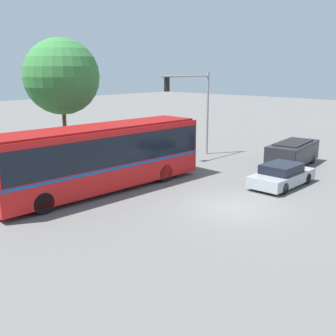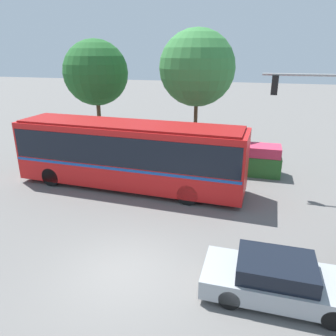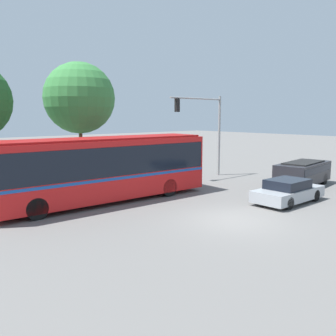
{
  "view_description": "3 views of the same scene",
  "coord_description": "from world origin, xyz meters",
  "px_view_note": "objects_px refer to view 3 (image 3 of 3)",
  "views": [
    {
      "loc": [
        -15.08,
        -9.85,
        6.24
      ],
      "look_at": [
        -1.78,
        2.56,
        1.78
      ],
      "focal_mm": 43.37,
      "sensor_mm": 36.0,
      "label": 1
    },
    {
      "loc": [
        3.76,
        -8.02,
        6.78
      ],
      "look_at": [
        0.32,
        4.48,
        2.08
      ],
      "focal_mm": 34.56,
      "sensor_mm": 36.0,
      "label": 2
    },
    {
      "loc": [
        -12.21,
        -9.56,
        4.52
      ],
      "look_at": [
        -0.7,
        3.56,
        1.99
      ],
      "focal_mm": 38.36,
      "sensor_mm": 36.0,
      "label": 3
    }
  ],
  "objects_px": {
    "city_bus": "(104,166)",
    "suv_left_lane": "(303,172)",
    "street_tree_centre": "(79,98)",
    "traffic_light_pole": "(207,123)",
    "sedan_foreground": "(288,191)"
  },
  "relations": [
    {
      "from": "city_bus",
      "to": "suv_left_lane",
      "type": "xyz_separation_m",
      "value": [
        12.07,
        -4.7,
        -1.01
      ]
    },
    {
      "from": "city_bus",
      "to": "street_tree_centre",
      "type": "bearing_deg",
      "value": -105.88
    },
    {
      "from": "traffic_light_pole",
      "to": "street_tree_centre",
      "type": "height_order",
      "value": "street_tree_centre"
    },
    {
      "from": "city_bus",
      "to": "suv_left_lane",
      "type": "height_order",
      "value": "city_bus"
    },
    {
      "from": "city_bus",
      "to": "sedan_foreground",
      "type": "distance_m",
      "value": 9.78
    },
    {
      "from": "sedan_foreground",
      "to": "traffic_light_pole",
      "type": "distance_m",
      "value": 9.39
    },
    {
      "from": "suv_left_lane",
      "to": "traffic_light_pole",
      "type": "distance_m",
      "value": 7.52
    },
    {
      "from": "traffic_light_pole",
      "to": "sedan_foreground",
      "type": "bearing_deg",
      "value": 71.98
    },
    {
      "from": "traffic_light_pole",
      "to": "street_tree_centre",
      "type": "xyz_separation_m",
      "value": [
        -7.68,
        4.92,
        1.72
      ]
    },
    {
      "from": "city_bus",
      "to": "traffic_light_pole",
      "type": "relative_size",
      "value": 2.0
    },
    {
      "from": "traffic_light_pole",
      "to": "city_bus",
      "type": "bearing_deg",
      "value": 10.32
    },
    {
      "from": "traffic_light_pole",
      "to": "street_tree_centre",
      "type": "distance_m",
      "value": 9.28
    },
    {
      "from": "street_tree_centre",
      "to": "traffic_light_pole",
      "type": "bearing_deg",
      "value": -32.63
    },
    {
      "from": "street_tree_centre",
      "to": "suv_left_lane",
      "type": "bearing_deg",
      "value": -49.12
    },
    {
      "from": "suv_left_lane",
      "to": "street_tree_centre",
      "type": "bearing_deg",
      "value": 124.02
    }
  ]
}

